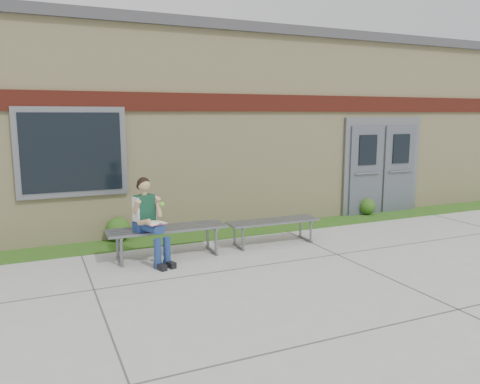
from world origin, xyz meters
name	(u,v)px	position (x,y,z in m)	size (l,w,h in m)	color
ground	(302,271)	(0.00, 0.00, 0.00)	(80.00, 80.00, 0.00)	#9E9E99
grass_strip	(235,232)	(0.00, 2.60, 0.01)	(16.00, 0.80, 0.02)	#214F15
school_building	(183,125)	(0.00, 5.99, 2.10)	(16.20, 6.22, 4.20)	beige
bench_left	(167,234)	(-1.68, 1.55, 0.39)	(1.97, 0.59, 0.51)	slate
bench_right	(273,226)	(0.32, 1.55, 0.34)	(1.73, 0.52, 0.45)	slate
girl	(150,218)	(-2.01, 1.35, 0.74)	(0.57, 0.82, 1.38)	navy
shrub_mid	(118,229)	(-2.27, 2.85, 0.24)	(0.45, 0.45, 0.45)	#214F15
shrub_east	(367,206)	(3.53, 2.85, 0.21)	(0.39, 0.39, 0.39)	#214F15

